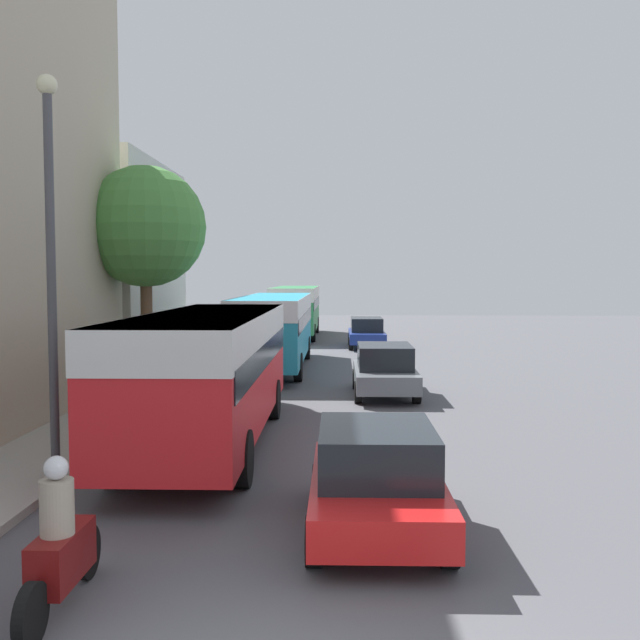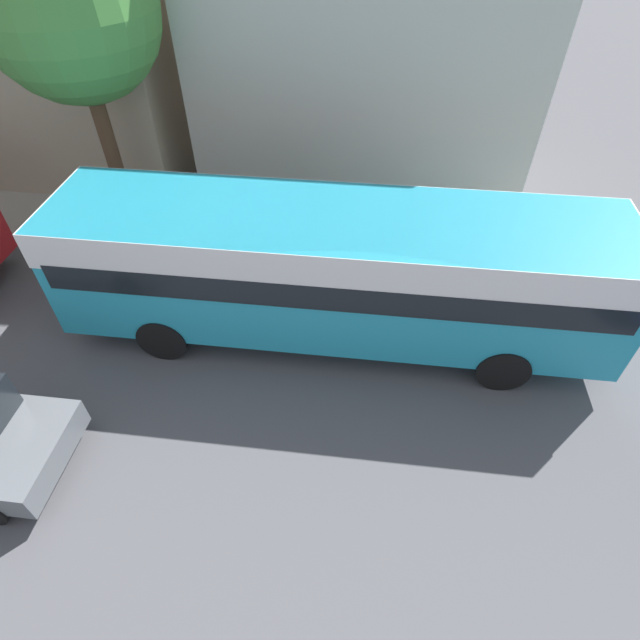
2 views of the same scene
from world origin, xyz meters
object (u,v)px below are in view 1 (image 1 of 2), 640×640
car_crossing (385,369)px  car_distant (376,478)px  bus_third_in_line (296,304)px  motorcycle_behind_lead (60,549)px  bus_following (274,321)px  car_far_curb (367,332)px  bus_lead (209,359)px

car_crossing → car_distant: size_ratio=1.09×
bus_third_in_line → motorcycle_behind_lead: 34.74m
bus_following → bus_third_in_line: 14.54m
bus_third_in_line → car_distant: (3.06, -32.24, -1.16)m
bus_following → car_crossing: bearing=-57.4°
car_distant → car_far_curb: bearing=88.1°
bus_following → bus_third_in_line: (-0.02, 14.54, 0.07)m
bus_third_in_line → car_distant: 32.40m
bus_lead → car_crossing: bus_lead is taller
bus_lead → car_distant: bus_lead is taller
bus_lead → bus_third_in_line: (0.25, 27.17, 0.07)m
car_far_curb → car_distant: 26.21m
car_far_curb → car_crossing: bearing=89.9°
motorcycle_behind_lead → car_distant: (3.56, 2.48, 0.10)m
car_crossing → car_far_curb: size_ratio=0.94×
motorcycle_behind_lead → car_far_curb: 29.01m
bus_third_in_line → car_far_curb: bus_third_in_line is taller
bus_following → car_crossing: 7.32m
motorcycle_behind_lead → car_distant: 4.34m
bus_lead → bus_following: (0.26, 12.63, 0.00)m
bus_following → car_far_curb: bearing=65.2°
bus_lead → car_far_curb: bearing=78.8°
bus_third_in_line → car_distant: size_ratio=2.65×
bus_third_in_line → bus_following: bearing=-89.9°
car_crossing → bus_lead: bearing=57.5°
car_crossing → bus_third_in_line: bearing=-79.2°
bus_third_in_line → car_far_curb: size_ratio=2.28×
bus_lead → motorcycle_behind_lead: (-0.25, -7.54, -1.18)m
bus_third_in_line → motorcycle_behind_lead: bus_third_in_line is taller
car_far_curb → car_distant: bearing=88.1°
bus_lead → motorcycle_behind_lead: size_ratio=4.28×
bus_following → car_distant: size_ratio=2.73×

